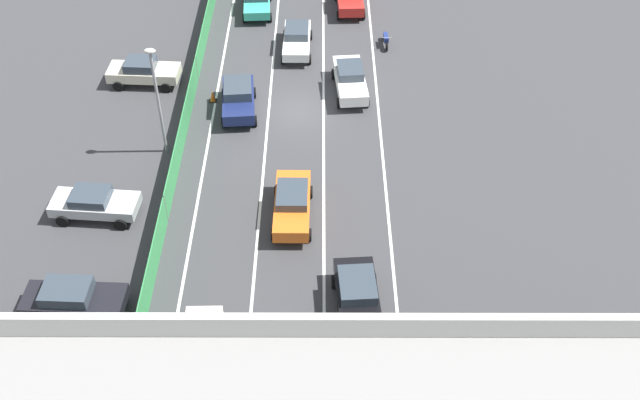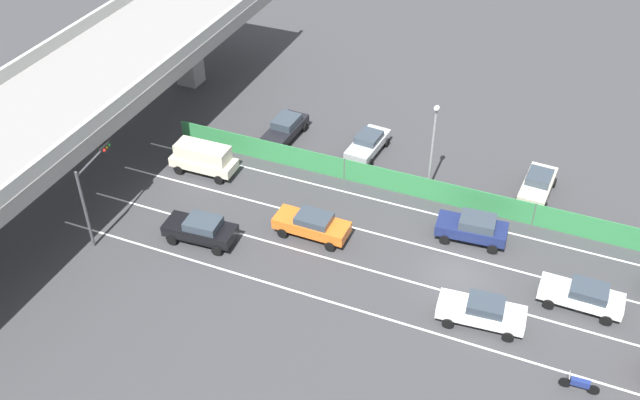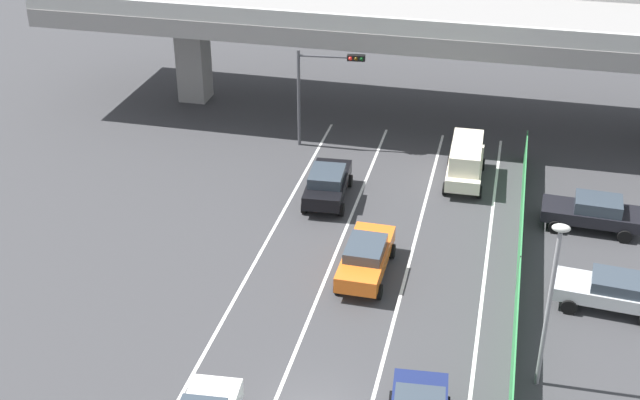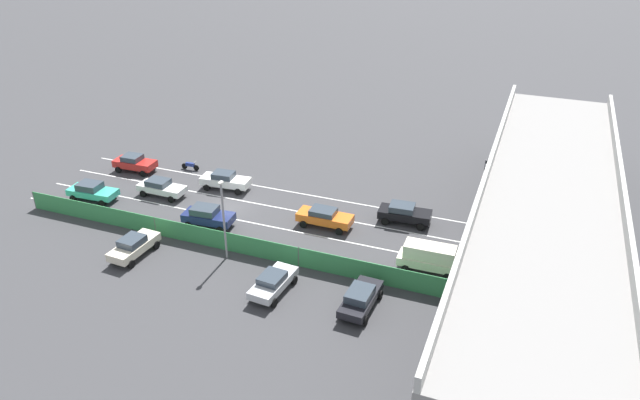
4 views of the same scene
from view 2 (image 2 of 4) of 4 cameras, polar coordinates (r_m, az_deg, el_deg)
name	(u,v)px [view 2 (image 2 of 4)]	position (r m, az deg, el deg)	size (l,w,h in m)	color
ground_plane	(458,274)	(43.57, 10.76, -5.76)	(300.00, 300.00, 0.00)	#38383A
lane_line_left_edge	(379,316)	(40.60, 4.63, -9.08)	(0.14, 42.40, 0.01)	silver
lane_line_mid_left	(397,278)	(42.84, 6.08, -6.09)	(0.14, 42.40, 0.01)	silver
lane_line_mid_right	(414,243)	(45.21, 7.36, -3.40)	(0.14, 42.40, 0.01)	silver
lane_line_right_edge	(428,213)	(47.70, 8.50, -0.98)	(0.14, 42.40, 0.01)	silver
elevated_overpass	(69,99)	(50.19, -19.07, 7.46)	(44.41, 9.46, 7.47)	gray
green_fence	(435,191)	(48.24, 9.03, 0.71)	(0.10, 38.50, 1.66)	#338447
car_taxi_orange	(312,224)	(44.85, -0.62, -1.90)	(2.01, 4.70, 1.62)	orange
car_sedan_black	(201,229)	(45.05, -9.33, -2.25)	(2.29, 4.55, 1.68)	black
car_sedan_navy	(473,227)	(45.50, 11.91, -2.11)	(2.36, 4.43, 1.75)	navy
car_hatchback_white	(482,311)	(40.42, 12.58, -8.49)	(2.26, 4.82, 1.70)	silver
car_van_cream	(203,157)	(50.73, -9.14, 3.31)	(2.02, 4.62, 2.18)	beige
car_sedan_white	(583,295)	(42.89, 19.92, -7.02)	(1.99, 4.55, 1.58)	white
motorcycle	(580,384)	(39.06, 19.69, -13.44)	(0.60, 1.95, 0.93)	black
parked_sedan_cream	(538,184)	(50.25, 16.71, 1.21)	(4.47, 2.19, 1.66)	beige
parked_wagon_silver	(368,143)	(52.39, 3.78, 4.48)	(4.49, 2.28, 1.52)	#B2B5B7
parked_sedan_dark	(285,127)	(54.02, -2.73, 5.70)	(4.59, 2.17, 1.62)	black
traffic_light	(93,182)	(45.24, -17.39, 1.34)	(3.67, 0.62, 5.55)	#47474C
street_lamp	(433,141)	(47.26, 8.86, 4.62)	(0.60, 0.36, 6.59)	gray
traffic_cone	(494,223)	(47.12, 13.47, -1.78)	(0.47, 0.47, 0.71)	orange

